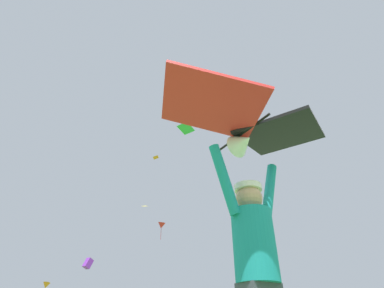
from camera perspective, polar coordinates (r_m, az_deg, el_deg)
kite_flyer_person at (r=2.51m, az=12.37°, el=-22.13°), size 0.81×0.36×1.92m
held_stunt_kite at (r=2.95m, az=10.65°, el=3.58°), size 2.02×1.12×0.42m
distant_kite_red_overhead_distant at (r=32.29m, az=-5.94°, el=-15.40°), size 0.90×1.02×1.85m
distant_kite_yellow_mid_right at (r=39.70m, az=-9.12°, el=-11.73°), size 0.84×0.78×0.44m
distant_kite_purple_mid_left at (r=37.27m, az=-19.45°, el=-20.92°), size 1.18×0.97×1.23m
distant_kite_orange_high_right at (r=29.32m, az=-7.03°, el=-2.55°), size 0.56×0.58×0.27m
distant_kite_green_high_left at (r=17.94m, az=-1.15°, el=3.11°), size 1.06×1.08×0.39m
distant_kite_orange_low_right at (r=35.60m, az=-26.39°, el=-23.29°), size 0.94×0.96×1.58m
marker_flag at (r=8.28m, az=13.78°, el=-24.30°), size 0.30×0.24×1.81m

